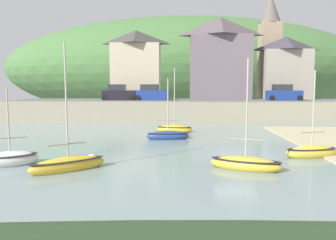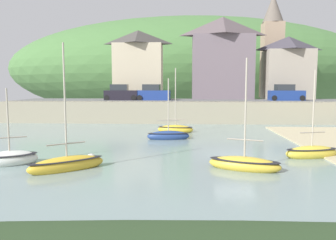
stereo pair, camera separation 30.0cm
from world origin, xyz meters
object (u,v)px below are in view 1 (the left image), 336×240
at_px(waterfront_building_left, 136,64).
at_px(parked_car_by_wall, 151,94).
at_px(church_with_spire, 269,45).
at_px(parked_car_near_slipway, 119,94).
at_px(waterfront_building_centre, 220,58).
at_px(sailboat_white_hull, 10,159).
at_px(sailboat_blue_trim, 168,135).
at_px(fishing_boat_green, 312,152).
at_px(rowboat_small_beached, 174,129).
at_px(mooring_buoy, 92,158).
at_px(waterfront_building_right, 285,67).
at_px(sailboat_tall_mast, 246,164).
at_px(sailboat_far_left, 68,164).
at_px(parked_car_end_of_row, 284,94).

bearing_deg(waterfront_building_left, parked_car_by_wall, -61.88).
xyz_separation_m(church_with_spire, parked_car_near_slipway, (-20.59, -8.50, -6.79)).
bearing_deg(waterfront_building_centre, sailboat_white_hull, -117.27).
distance_m(waterfront_building_left, parked_car_near_slipway, 6.16).
relative_size(sailboat_blue_trim, fishing_boat_green, 0.93).
bearing_deg(parked_car_by_wall, sailboat_blue_trim, -76.90).
height_order(rowboat_small_beached, parked_car_near_slipway, rowboat_small_beached).
bearing_deg(mooring_buoy, waterfront_building_centre, 69.04).
bearing_deg(rowboat_small_beached, sailboat_white_hull, -118.24).
bearing_deg(sailboat_blue_trim, waterfront_building_right, 45.18).
bearing_deg(church_with_spire, waterfront_building_centre, -152.24).
bearing_deg(sailboat_white_hull, mooring_buoy, -13.56).
bearing_deg(sailboat_tall_mast, mooring_buoy, -170.49).
bearing_deg(church_with_spire, waterfront_building_left, -168.10).
distance_m(church_with_spire, sailboat_far_left, 39.61).
xyz_separation_m(sailboat_far_left, mooring_buoy, (0.63, 2.18, -0.17)).
bearing_deg(sailboat_tall_mast, waterfront_building_centre, 106.05).
relative_size(waterfront_building_right, mooring_buoy, 16.30).
bearing_deg(sailboat_blue_trim, sailboat_white_hull, -140.25).
height_order(rowboat_small_beached, fishing_boat_green, rowboat_small_beached).
bearing_deg(waterfront_building_centre, sailboat_blue_trim, -108.07).
distance_m(waterfront_building_right, sailboat_blue_trim, 25.56).
height_order(rowboat_small_beached, parked_car_by_wall, rowboat_small_beached).
bearing_deg(waterfront_building_right, sailboat_white_hull, -129.43).
relative_size(fishing_boat_green, mooring_buoy, 10.60).
distance_m(church_with_spire, sailboat_blue_trim, 29.11).
xyz_separation_m(parked_car_near_slipway, mooring_buoy, (2.51, -22.87, -3.05)).
xyz_separation_m(waterfront_building_left, parked_car_by_wall, (2.41, -4.50, -3.89)).
bearing_deg(rowboat_small_beached, waterfront_building_right, 52.74).
height_order(sailboat_blue_trim, fishing_boat_green, fishing_boat_green).
height_order(fishing_boat_green, parked_car_near_slipway, fishing_boat_green).
bearing_deg(church_with_spire, mooring_buoy, -119.96).
distance_m(church_with_spire, mooring_buoy, 37.52).
bearing_deg(rowboat_small_beached, sailboat_blue_trim, -90.65).
relative_size(waterfront_building_right, sailboat_blue_trim, 1.66).
bearing_deg(sailboat_tall_mast, rowboat_small_beached, 126.26).
relative_size(church_with_spire, parked_car_by_wall, 3.52).
bearing_deg(parked_car_near_slipway, sailboat_blue_trim, -67.51).
distance_m(waterfront_building_left, sailboat_tall_mast, 31.16).
height_order(waterfront_building_centre, sailboat_white_hull, waterfront_building_centre).
bearing_deg(sailboat_blue_trim, fishing_boat_green, -42.56).
bearing_deg(waterfront_building_right, sailboat_tall_mast, -110.47).
relative_size(sailboat_far_left, sailboat_blue_trim, 1.32).
relative_size(rowboat_small_beached, parked_car_near_slipway, 1.45).
xyz_separation_m(parked_car_by_wall, parked_car_end_of_row, (16.23, 0.00, 0.00)).
relative_size(sailboat_white_hull, rowboat_small_beached, 0.73).
distance_m(fishing_boat_green, parked_car_by_wall, 24.43).
bearing_deg(sailboat_far_left, fishing_boat_green, -22.29).
distance_m(sailboat_white_hull, fishing_boat_green, 17.31).
relative_size(sailboat_tall_mast, sailboat_far_left, 0.89).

